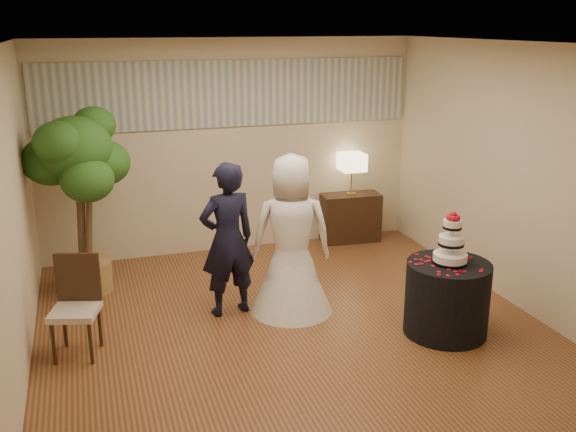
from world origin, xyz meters
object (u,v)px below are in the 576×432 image
object	(u,v)px
cake_table	(447,298)
groom	(227,240)
wedding_cake	(452,238)
ficus_tree	(80,202)
console	(350,218)
table_lamp	(352,174)
bride	(292,235)
side_chair	(75,309)

from	to	relation	value
cake_table	groom	bearing A→B (deg)	150.20
groom	wedding_cake	distance (m)	2.25
ficus_tree	groom	bearing A→B (deg)	-36.74
console	table_lamp	bearing A→B (deg)	0.00
ficus_tree	wedding_cake	bearing A→B (deg)	-32.87
table_lamp	cake_table	bearing A→B (deg)	-94.18
bride	wedding_cake	size ratio (longest dim) A/B	3.27
wedding_cake	console	xyz separation A→B (m)	(0.21, 2.89, -0.66)
cake_table	ficus_tree	distance (m)	4.08
wedding_cake	ficus_tree	size ratio (longest dim) A/B	0.25
bride	cake_table	world-z (taller)	bride
groom	bride	distance (m)	0.67
groom	side_chair	size ratio (longest dim) A/B	1.75
groom	table_lamp	size ratio (longest dim) A/B	2.84
side_chair	wedding_cake	bearing A→B (deg)	5.74
table_lamp	ficus_tree	world-z (taller)	ficus_tree
groom	bride	bearing A→B (deg)	156.69
bride	wedding_cake	bearing A→B (deg)	156.39
groom	wedding_cake	size ratio (longest dim) A/B	3.14
bride	side_chair	xyz separation A→B (m)	(-2.20, -0.32, -0.39)
side_chair	groom	bearing A→B (deg)	33.06
ficus_tree	side_chair	bearing A→B (deg)	-94.42
cake_table	ficus_tree	xyz separation A→B (m)	(-3.38, 2.18, 0.70)
bride	side_chair	distance (m)	2.25
groom	bride	size ratio (longest dim) A/B	0.96
wedding_cake	ficus_tree	world-z (taller)	ficus_tree
bride	ficus_tree	xyz separation A→B (m)	(-2.08, 1.21, 0.21)
groom	console	world-z (taller)	groom
groom	wedding_cake	world-z (taller)	groom
console	table_lamp	size ratio (longest dim) A/B	1.41
bride	table_lamp	world-z (taller)	bride
wedding_cake	console	bearing A→B (deg)	85.82
console	ficus_tree	world-z (taller)	ficus_tree
cake_table	table_lamp	bearing A→B (deg)	85.82
console	side_chair	size ratio (longest dim) A/B	0.87
table_lamp	ficus_tree	bearing A→B (deg)	-168.83
groom	cake_table	size ratio (longest dim) A/B	2.00
cake_table	ficus_tree	bearing A→B (deg)	147.13
bride	table_lamp	bearing A→B (deg)	-115.06
console	bride	bearing A→B (deg)	-123.88
console	side_chair	distance (m)	4.33
bride	ficus_tree	distance (m)	2.42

